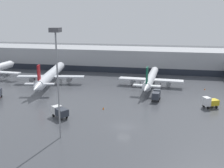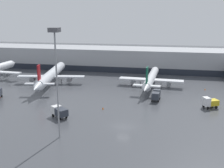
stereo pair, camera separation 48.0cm
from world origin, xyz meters
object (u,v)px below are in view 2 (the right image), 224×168
(service_truck_2, at_px, (59,111))
(traffic_cone_3, at_px, (0,97))
(service_truck_1, at_px, (156,95))
(traffic_cone_2, at_px, (103,108))
(apron_light_mast_2, at_px, (55,54))
(traffic_cone_0, at_px, (205,89))
(service_truck_0, at_px, (210,102))
(parked_jet_2, at_px, (51,75))
(parked_jet_1, at_px, (151,78))

(service_truck_2, xyz_separation_m, traffic_cone_3, (-22.54, 11.43, -1.17))
(service_truck_1, distance_m, traffic_cone_2, 16.22)
(service_truck_2, distance_m, apron_light_mast_2, 18.29)
(service_truck_1, distance_m, traffic_cone_0, 20.11)
(traffic_cone_0, relative_size, traffic_cone_3, 0.94)
(service_truck_0, distance_m, service_truck_1, 14.09)
(service_truck_0, xyz_separation_m, traffic_cone_3, (-57.39, -2.43, -1.19))
(service_truck_1, bearing_deg, apron_light_mast_2, 153.83)
(parked_jet_2, bearing_deg, traffic_cone_3, 147.22)
(service_truck_1, relative_size, traffic_cone_2, 7.24)
(parked_jet_2, distance_m, service_truck_0, 52.09)
(service_truck_2, xyz_separation_m, traffic_cone_2, (8.52, 7.46, -1.19))
(parked_jet_2, relative_size, traffic_cone_2, 64.90)
(service_truck_1, height_order, apron_light_mast_2, apron_light_mast_2)
(traffic_cone_0, distance_m, traffic_cone_2, 36.20)
(service_truck_0, bearing_deg, traffic_cone_3, -23.40)
(parked_jet_2, relative_size, traffic_cone_3, 60.09)
(parked_jet_2, relative_size, traffic_cone_0, 63.93)
(traffic_cone_3, bearing_deg, traffic_cone_2, -7.28)
(parked_jet_2, xyz_separation_m, traffic_cone_3, (-7.82, -18.36, -2.71))
(parked_jet_1, bearing_deg, apron_light_mast_2, 163.60)
(parked_jet_1, distance_m, traffic_cone_3, 46.47)
(apron_light_mast_2, bearing_deg, traffic_cone_0, 52.44)
(service_truck_2, height_order, traffic_cone_3, service_truck_2)
(traffic_cone_2, relative_size, apron_light_mast_2, 0.03)
(traffic_cone_2, height_order, traffic_cone_3, traffic_cone_3)
(service_truck_2, relative_size, traffic_cone_0, 7.58)
(parked_jet_1, distance_m, service_truck_0, 24.62)
(traffic_cone_3, height_order, apron_light_mast_2, apron_light_mast_2)
(service_truck_0, height_order, traffic_cone_0, service_truck_0)
(traffic_cone_3, bearing_deg, apron_light_mast_2, -39.07)
(service_truck_1, height_order, traffic_cone_2, service_truck_1)
(parked_jet_1, relative_size, service_truck_0, 7.52)
(traffic_cone_2, bearing_deg, traffic_cone_0, 41.14)
(service_truck_1, bearing_deg, parked_jet_2, 76.97)
(parked_jet_1, xyz_separation_m, service_truck_0, (16.03, -18.64, -1.17))
(parked_jet_1, xyz_separation_m, traffic_cone_0, (16.97, -1.22, -2.38))
(service_truck_1, xyz_separation_m, traffic_cone_2, (-12.71, -9.99, -1.32))
(service_truck_0, bearing_deg, service_truck_1, -40.62)
(traffic_cone_2, bearing_deg, service_truck_1, 38.18)
(service_truck_2, relative_size, traffic_cone_2, 7.69)
(parked_jet_2, distance_m, traffic_cone_3, 20.14)
(traffic_cone_3, xyz_separation_m, apron_light_mast_2, (26.51, -21.52, 15.89))
(traffic_cone_0, bearing_deg, service_truck_1, -136.48)
(parked_jet_1, height_order, service_truck_1, parked_jet_1)
(parked_jet_1, bearing_deg, parked_jet_2, 97.44)
(parked_jet_1, bearing_deg, service_truck_0, -136.48)
(service_truck_0, xyz_separation_m, service_truck_1, (-13.62, 3.60, 0.10))
(service_truck_2, height_order, traffic_cone_0, service_truck_2)
(traffic_cone_3, bearing_deg, parked_jet_1, 27.00)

